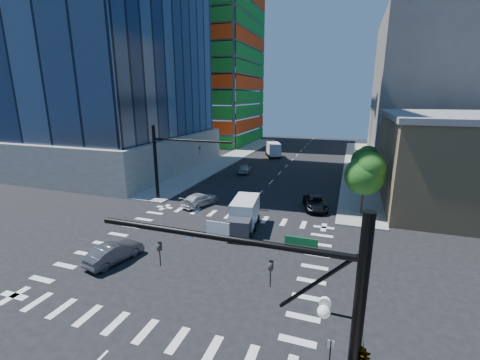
% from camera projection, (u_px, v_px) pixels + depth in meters
% --- Properties ---
extents(ground, '(160.00, 160.00, 0.00)m').
position_uv_depth(ground, '(201.00, 254.00, 26.13)').
color(ground, black).
rests_on(ground, ground).
extents(road_markings, '(20.00, 20.00, 0.01)m').
position_uv_depth(road_markings, '(201.00, 254.00, 26.13)').
color(road_markings, silver).
rests_on(road_markings, ground).
extents(sidewalk_ne, '(5.00, 60.00, 0.15)m').
position_uv_depth(sidewalk_ne, '(358.00, 166.00, 58.72)').
color(sidewalk_ne, gray).
rests_on(sidewalk_ne, ground).
extents(sidewalk_nw, '(5.00, 60.00, 0.15)m').
position_uv_depth(sidewalk_nw, '(231.00, 158.00, 66.62)').
color(sidewalk_nw, gray).
rests_on(sidewalk_nw, ground).
extents(construction_building, '(25.16, 34.50, 70.60)m').
position_uv_depth(construction_building, '(207.00, 49.00, 85.14)').
color(construction_building, slate).
rests_on(construction_building, ground).
extents(commercial_building, '(20.50, 22.50, 10.60)m').
position_uv_depth(commercial_building, '(479.00, 160.00, 36.99)').
color(commercial_building, tan).
rests_on(commercial_building, ground).
extents(bg_building_ne, '(24.00, 30.00, 28.00)m').
position_uv_depth(bg_building_ne, '(440.00, 88.00, 64.31)').
color(bg_building_ne, slate).
rests_on(bg_building_ne, ground).
extents(signal_mast_se, '(10.51, 2.48, 9.00)m').
position_uv_depth(signal_mast_se, '(329.00, 322.00, 11.00)').
color(signal_mast_se, black).
rests_on(signal_mast_se, sidewalk_se).
extents(signal_mast_nw, '(10.20, 0.40, 9.00)m').
position_uv_depth(signal_mast_nw, '(166.00, 156.00, 38.40)').
color(signal_mast_nw, black).
rests_on(signal_mast_nw, sidewalk_nw).
extents(tree_south, '(4.16, 4.16, 6.82)m').
position_uv_depth(tree_south, '(366.00, 173.00, 33.66)').
color(tree_south, '#382316').
rests_on(tree_south, sidewalk_ne).
extents(tree_north, '(3.54, 3.52, 5.78)m').
position_uv_depth(tree_north, '(365.00, 159.00, 44.71)').
color(tree_north, '#382316').
rests_on(tree_north, sidewalk_ne).
extents(no_parking_sign, '(0.30, 0.06, 2.20)m').
position_uv_depth(no_parking_sign, '(330.00, 356.00, 14.17)').
color(no_parking_sign, black).
rests_on(no_parking_sign, ground).
extents(car_nb_far, '(3.52, 5.54, 1.42)m').
position_uv_depth(car_nb_far, '(315.00, 203.00, 36.49)').
color(car_nb_far, black).
rests_on(car_nb_far, ground).
extents(car_sb_near, '(3.52, 5.39, 1.45)m').
position_uv_depth(car_sb_near, '(200.00, 199.00, 37.70)').
color(car_sb_near, silver).
rests_on(car_sb_near, ground).
extents(car_sb_mid, '(2.54, 4.71, 1.52)m').
position_uv_depth(car_sb_mid, '(245.00, 168.00, 53.62)').
color(car_sb_mid, '#A9ACB1').
rests_on(car_sb_mid, ground).
extents(car_sb_cross, '(2.60, 4.88, 1.53)m').
position_uv_depth(car_sb_cross, '(114.00, 252.00, 24.85)').
color(car_sb_cross, '#515257').
rests_on(car_sb_cross, ground).
extents(box_truck_near, '(3.08, 5.84, 2.93)m').
position_uv_depth(box_truck_near, '(243.00, 218.00, 30.34)').
color(box_truck_near, black).
rests_on(box_truck_near, ground).
extents(box_truck_far, '(4.54, 6.30, 3.04)m').
position_uv_depth(box_truck_far, '(273.00, 150.00, 67.91)').
color(box_truck_far, black).
rests_on(box_truck_far, ground).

